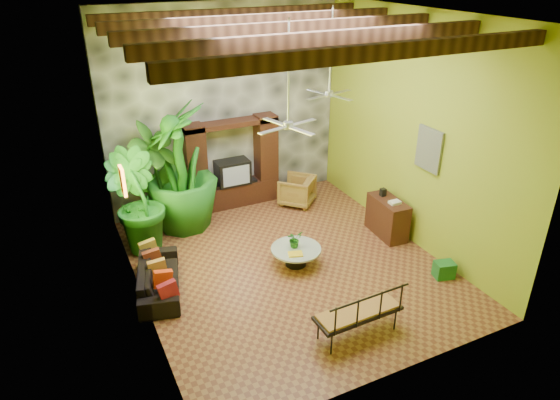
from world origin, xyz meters
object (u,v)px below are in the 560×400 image
ceiling_fan_front (288,114)px  ceiling_fan_back (330,84)px  sofa (159,277)px  iron_bench (361,312)px  tall_plant_a (158,177)px  tall_plant_c (180,168)px  green_bin (444,270)px  coffee_table (296,254)px  wicker_armchair (297,190)px  side_console (387,217)px  entertainment_center (232,170)px  tall_plant_b (136,203)px

ceiling_fan_front → ceiling_fan_back: (1.80, 1.60, 0.00)m
sofa → iron_bench: size_ratio=1.23×
ceiling_fan_back → iron_bench: 4.96m
tall_plant_a → tall_plant_c: bearing=-24.1°
green_bin → coffee_table: bearing=145.5°
wicker_armchair → tall_plant_c: bearing=-46.0°
coffee_table → green_bin: size_ratio=2.72×
iron_bench → coffee_table: bearing=87.1°
ceiling_fan_back → wicker_armchair: ceiling_fan_back is taller
ceiling_fan_back → side_console: (1.05, -1.09, -2.96)m
sofa → tall_plant_c: 2.85m
tall_plant_a → green_bin: size_ratio=6.67×
tall_plant_c → green_bin: 6.17m
wicker_armchair → side_console: (1.14, -2.34, 0.06)m
entertainment_center → side_console: 4.06m
coffee_table → iron_bench: 2.47m
ceiling_fan_front → tall_plant_c: size_ratio=0.62×
ceiling_fan_front → wicker_armchair: size_ratio=2.23×
entertainment_center → iron_bench: size_ratio=1.54×
entertainment_center → tall_plant_a: bearing=-169.7°
entertainment_center → tall_plant_a: 2.02m
sofa → entertainment_center: bearing=-28.8°
sofa → tall_plant_c: (1.17, 2.29, 1.23)m
entertainment_center → ceiling_fan_back: ceiling_fan_back is taller
sofa → wicker_armchair: 4.69m
tall_plant_b → sofa: bearing=-90.0°
wicker_armchair → sofa: bearing=-16.1°
ceiling_fan_front → coffee_table: bearing=39.5°
side_console → green_bin: 1.95m
ceiling_fan_back → tall_plant_c: 3.87m
ceiling_fan_front → tall_plant_c: (-1.28, 2.96, -1.89)m
tall_plant_a → tall_plant_b: bearing=-130.0°
sofa → wicker_armchair: wicker_armchair is taller
iron_bench → tall_plant_b: bearing=119.6°
tall_plant_b → iron_bench: size_ratio=1.47×
wicker_armchair → iron_bench: bearing=30.6°
tall_plant_a → coffee_table: size_ratio=2.45×
tall_plant_c → coffee_table: 3.37m
sofa → green_bin: (5.30, -2.09, -0.11)m
iron_bench → entertainment_center: bearing=89.3°
ceiling_fan_back → tall_plant_c: bearing=156.1°
sofa → iron_bench: iron_bench is taller
tall_plant_c → entertainment_center: bearing=21.2°
iron_bench → green_bin: (2.55, 0.74, -0.37)m
iron_bench → green_bin: 2.68m
entertainment_center → side_console: entertainment_center is taller
sofa → side_console: 5.31m
ceiling_fan_back → green_bin: bearing=-70.8°
tall_plant_c → iron_bench: (1.58, -5.13, -0.97)m
ceiling_fan_back → wicker_armchair: (-0.09, 1.24, -3.02)m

